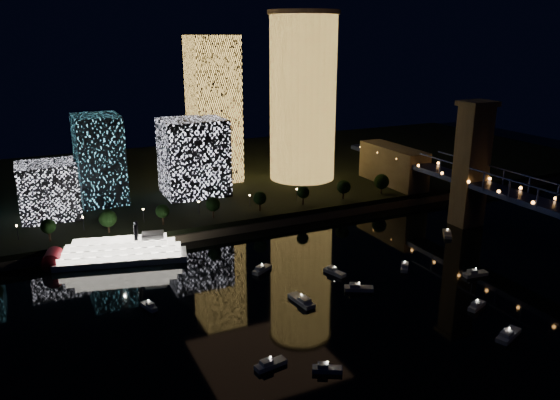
{
  "coord_description": "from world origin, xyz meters",
  "views": [
    {
      "loc": [
        -93.47,
        -107.71,
        74.54
      ],
      "look_at": [
        -16.48,
        55.0,
        19.57
      ],
      "focal_mm": 35.0,
      "sensor_mm": 36.0,
      "label": 1
    }
  ],
  "objects": [
    {
      "name": "ground",
      "position": [
        0.0,
        0.0,
        0.0
      ],
      "size": [
        520.0,
        520.0,
        0.0
      ],
      "primitive_type": "plane",
      "color": "black",
      "rests_on": "ground"
    },
    {
      "name": "far_bank",
      "position": [
        0.0,
        160.0,
        2.5
      ],
      "size": [
        420.0,
        160.0,
        5.0
      ],
      "primitive_type": "cube",
      "color": "black",
      "rests_on": "ground"
    },
    {
      "name": "seawall",
      "position": [
        0.0,
        82.0,
        1.5
      ],
      "size": [
        420.0,
        6.0,
        3.0
      ],
      "primitive_type": "cube",
      "color": "#6B5E4C",
      "rests_on": "ground"
    },
    {
      "name": "tower_cylindrical",
      "position": [
        30.57,
        128.6,
        45.17
      ],
      "size": [
        34.0,
        34.0,
        80.09
      ],
      "color": "#EDB14C",
      "rests_on": "far_bank"
    },
    {
      "name": "tower_rectangular",
      "position": [
        -9.8,
        143.76,
        39.5
      ],
      "size": [
        21.68,
        21.68,
        69.0
      ],
      "primitive_type": "cube",
      "color": "#EDB14C",
      "rests_on": "far_bank"
    },
    {
      "name": "midrise_blocks",
      "position": [
        -68.54,
        124.6,
        21.03
      ],
      "size": [
        117.82,
        35.5,
        37.25
      ],
      "color": "white",
      "rests_on": "far_bank"
    },
    {
      "name": "riverboat",
      "position": [
        -70.86,
        71.04,
        3.62
      ],
      "size": [
        47.65,
        20.22,
        14.1
      ],
      "color": "silver",
      "rests_on": "ground"
    },
    {
      "name": "motorboats",
      "position": [
        -5.67,
        14.03,
        0.81
      ],
      "size": [
        122.64,
        71.57,
        2.78
      ],
      "color": "silver",
      "rests_on": "ground"
    },
    {
      "name": "esplanade_trees",
      "position": [
        -27.75,
        88.0,
        10.47
      ],
      "size": [
        166.68,
        6.84,
        8.92
      ],
      "color": "black",
      "rests_on": "far_bank"
    },
    {
      "name": "street_lamps",
      "position": [
        -34.0,
        94.0,
        9.02
      ],
      "size": [
        132.7,
        0.7,
        5.65
      ],
      "color": "black",
      "rests_on": "far_bank"
    }
  ]
}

